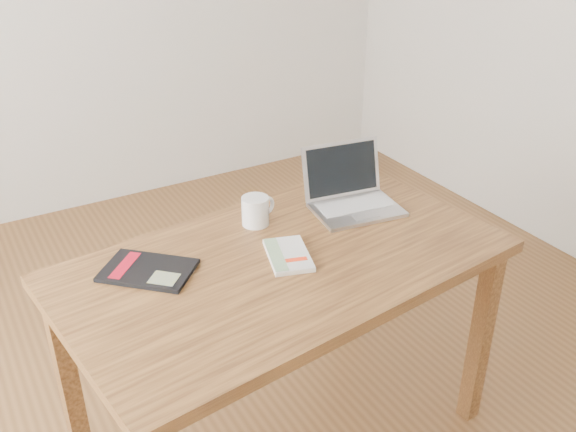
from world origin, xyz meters
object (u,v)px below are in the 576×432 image
desk (284,282)px  laptop (351,195)px  black_guidebook (148,270)px  coffee_mug (256,210)px  white_guidebook (288,255)px

desk → laptop: laptop is taller
black_guidebook → coffee_mug: coffee_mug is taller
laptop → coffee_mug: size_ratio=2.53×
white_guidebook → black_guidebook: 0.41m
black_guidebook → desk: bearing=-64.7°
laptop → white_guidebook: bearing=-144.8°
desk → black_guidebook: black_guidebook is taller
desk → black_guidebook: (-0.38, 0.13, 0.10)m
white_guidebook → black_guidebook: size_ratio=0.74×
black_guidebook → laptop: (0.75, 0.05, 0.04)m
white_guidebook → desk: bearing=164.8°
desk → coffee_mug: bearing=76.2°
laptop → black_guidebook: bearing=-168.2°
white_guidebook → laptop: (0.36, 0.18, 0.04)m
desk → coffee_mug: (0.03, 0.23, 0.14)m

